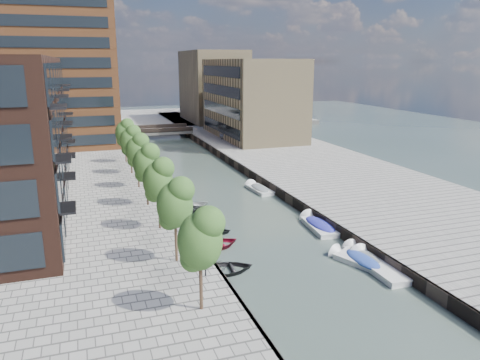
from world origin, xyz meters
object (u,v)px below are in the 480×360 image
bridge (157,131)px  motorboat_0 (358,260)px  tree_3 (146,162)px  tree_2 (158,178)px  sloop_0 (223,273)px  tree_1 (175,202)px  sloop_4 (182,213)px  sloop_1 (205,235)px  motorboat_2 (375,266)px  motorboat_3 (318,225)px  motorboat_1 (362,256)px  car (228,136)px  tree_5 (130,139)px  motorboat_4 (258,189)px  tree_6 (124,131)px  tree_4 (137,149)px  sloop_3 (188,209)px  tree_0 (200,237)px  sloop_2 (214,248)px

bridge → motorboat_0: (4.61, -63.61, -1.20)m
tree_3 → motorboat_0: bearing=-51.7°
tree_2 → sloop_0: bearing=-68.6°
tree_1 → sloop_0: size_ratio=1.31×
tree_3 → sloop_4: 6.21m
tree_3 → sloop_1: size_ratio=1.30×
motorboat_2 → tree_2: bearing=142.3°
tree_2 → motorboat_3: 14.96m
motorboat_1 → car: size_ratio=1.13×
motorboat_0 → motorboat_3: bearing=83.8°
bridge → tree_5: 34.30m
motorboat_3 → motorboat_4: bearing=92.6°
car → motorboat_2: bearing=-110.6°
tree_6 → tree_4: bearing=-90.0°
tree_1 → sloop_4: tree_1 is taller
bridge → tree_3: bearing=-100.3°
sloop_3 → bridge: bearing=-21.3°
tree_1 → tree_3: 14.00m
motorboat_2 → tree_4: bearing=119.3°
bridge → tree_0: tree_0 is taller
sloop_2 → motorboat_4: 17.75m
sloop_4 → motorboat_1: (10.78, -15.30, 0.18)m
tree_0 → sloop_2: tree_0 is taller
tree_3 → motorboat_4: (13.34, 4.61, -5.11)m
tree_6 → bridge: bearing=71.9°
tree_3 → tree_1: bearing=-90.0°
tree_2 → motorboat_2: (13.89, -10.74, -5.20)m
tree_4 → tree_3: bearing=-90.0°
bridge → sloop_4: bridge is taller
motorboat_2 → car: car is taller
bridge → sloop_3: size_ratio=2.72×
bridge → tree_2: bearing=-98.9°
tree_0 → tree_4: size_ratio=1.00×
tree_2 → sloop_3: (4.07, 7.31, -5.31)m
tree_4 → motorboat_3: size_ratio=1.07×
sloop_3 → tree_1: bearing=148.2°
sloop_3 → motorboat_0: 19.19m
tree_4 → motorboat_2: bearing=-60.7°
sloop_4 → tree_1: bearing=158.3°
tree_6 → sloop_0: (3.10, -35.92, -5.31)m
bridge → tree_1: size_ratio=2.18×
sloop_2 → motorboat_1: bearing=-133.4°
tree_1 → tree_4: size_ratio=1.00×
tree_4 → tree_0: bearing=-90.0°
tree_1 → sloop_2: size_ratio=1.34×
tree_1 → motorboat_4: size_ratio=1.21×
tree_6 → sloop_2: bearing=-83.2°
sloop_0 → sloop_4: (0.05, 14.23, 0.00)m
motorboat_3 → sloop_1: bearing=171.2°
tree_0 → motorboat_2: size_ratio=1.06×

